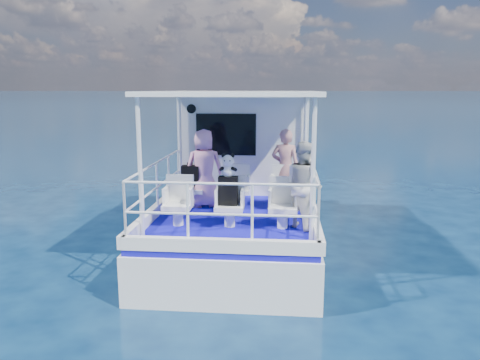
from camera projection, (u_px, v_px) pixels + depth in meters
The scene contains 20 objects.
ground at pixel (236, 254), 9.27m from camera, with size 2000.00×2000.00×0.00m, color #081D3B.
hull at pixel (241, 238), 10.25m from camera, with size 3.00×7.00×1.60m, color white.
deck at pixel (241, 201), 10.09m from camera, with size 2.90×6.90×0.10m, color #100BA0.
cabin at pixel (246, 141), 11.14m from camera, with size 2.85×2.00×2.20m, color white.
canopy at pixel (235, 93), 8.48m from camera, with size 3.00×3.20×0.08m, color white.
canopy_posts at pixel (235, 156), 8.64m from camera, with size 2.77×2.97×2.20m.
railings at pixel (233, 191), 8.44m from camera, with size 2.84×3.59×1.00m, color white, non-canonical shape.
seat_port_fwd at pixel (192, 197), 9.34m from camera, with size 0.48×0.46×0.38m, color white.
seat_center_fwd at pixel (237, 198), 9.26m from camera, with size 0.48×0.46×0.38m, color white.
seat_stbd_fwd at pixel (283, 199), 9.18m from camera, with size 0.48×0.46×0.38m, color white.
seat_port_aft at pixel (178, 214), 8.07m from camera, with size 0.48×0.46×0.38m, color white.
seat_center_aft at pixel (230, 216), 7.99m from camera, with size 0.48×0.46×0.38m, color white.
seat_stbd_aft at pixel (283, 217), 7.91m from camera, with size 0.48×0.46×0.38m, color white.
passenger_port_fwd at pixel (204, 168), 9.24m from camera, with size 0.58×0.41×1.55m, color pink.
passenger_stbd_fwd at pixel (285, 168), 9.33m from camera, with size 0.57×0.37×1.55m, color tan.
passenger_stbd_aft at pixel (304, 185), 7.85m from camera, with size 0.72×0.56×1.48m, color silver.
backpack_port at pixel (191, 177), 9.24m from camera, with size 0.35×0.20×0.46m, color black.
backpack_center at pixel (228, 191), 7.92m from camera, with size 0.32×0.18×0.49m, color black.
compact_camera at pixel (190, 164), 9.20m from camera, with size 0.10×0.06×0.06m, color black.
panda at pixel (228, 165), 7.83m from camera, with size 0.25×0.21×0.39m, color white, non-canonical shape.
Camera 1 is at (0.89, -8.78, 3.21)m, focal length 35.00 mm.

